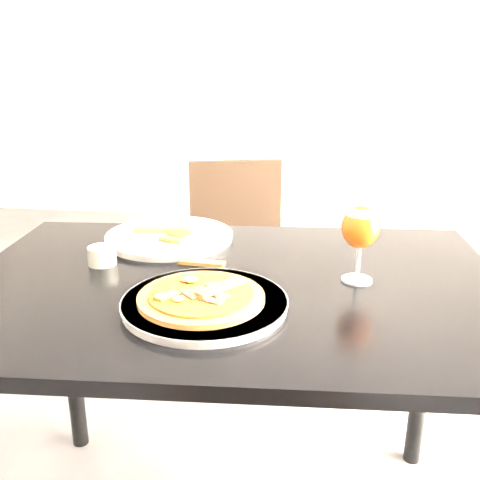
# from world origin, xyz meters

# --- Properties ---
(dining_table) EXTENTS (1.24, 0.86, 0.75)m
(dining_table) POSITION_xyz_m (-0.01, -0.00, 0.66)
(dining_table) COLOR black
(dining_table) RESTS_ON ground
(chair_far) EXTENTS (0.47, 0.47, 0.83)m
(chair_far) POSITION_xyz_m (-0.10, 0.87, 0.46)
(chair_far) COLOR black
(chair_far) RESTS_ON ground
(plate_main) EXTENTS (0.44, 0.44, 0.02)m
(plate_main) POSITION_xyz_m (-0.04, -0.14, 0.76)
(plate_main) COLOR silver
(plate_main) RESTS_ON dining_table
(pizza) EXTENTS (0.25, 0.25, 0.03)m
(pizza) POSITION_xyz_m (-0.05, -0.14, 0.78)
(pizza) COLOR brown
(pizza) RESTS_ON plate_main
(plate_second) EXTENTS (0.39, 0.39, 0.02)m
(plate_second) POSITION_xyz_m (-0.21, 0.25, 0.76)
(plate_second) COLOR silver
(plate_second) RESTS_ON dining_table
(crust_scraps) EXTENTS (0.18, 0.12, 0.01)m
(crust_scraps) POSITION_xyz_m (-0.20, 0.24, 0.77)
(crust_scraps) COLOR brown
(crust_scraps) RESTS_ON plate_second
(loose_crust) EXTENTS (0.11, 0.04, 0.01)m
(loose_crust) POSITION_xyz_m (-0.09, 0.08, 0.75)
(loose_crust) COLOR brown
(loose_crust) RESTS_ON dining_table
(sauce_cup) EXTENTS (0.07, 0.07, 0.04)m
(sauce_cup) POSITION_xyz_m (-0.33, 0.06, 0.77)
(sauce_cup) COLOR beige
(sauce_cup) RESTS_ON dining_table
(beer_glass) EXTENTS (0.08, 0.08, 0.17)m
(beer_glass) POSITION_xyz_m (0.27, 0.03, 0.87)
(beer_glass) COLOR #B0B4B9
(beer_glass) RESTS_ON dining_table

